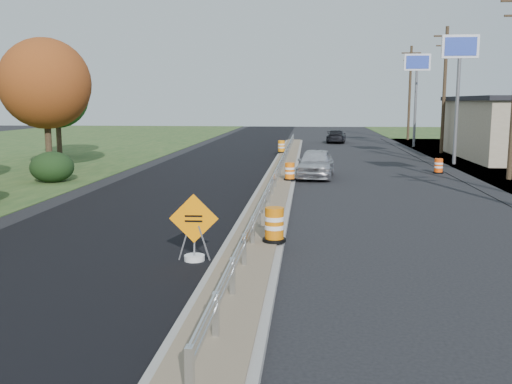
# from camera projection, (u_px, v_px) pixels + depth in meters

# --- Properties ---
(ground) EXTENTS (140.00, 140.00, 0.00)m
(ground) POSITION_uv_depth(u_px,v_px,m) (269.00, 209.00, 20.91)
(ground) COLOR black
(ground) RESTS_ON ground
(milled_overlay) EXTENTS (7.20, 120.00, 0.01)m
(milled_overlay) POSITION_uv_depth(u_px,v_px,m) (201.00, 174.00, 31.14)
(milled_overlay) COLOR black
(milled_overlay) RESTS_ON ground
(median) EXTENTS (1.60, 55.00, 0.23)m
(median) POSITION_uv_depth(u_px,v_px,m) (280.00, 178.00, 28.76)
(median) COLOR gray
(median) RESTS_ON ground
(guardrail) EXTENTS (0.10, 46.15, 0.72)m
(guardrail) POSITION_uv_depth(u_px,v_px,m) (281.00, 163.00, 29.64)
(guardrail) COLOR silver
(guardrail) RESTS_ON median
(pylon_sign_mid) EXTENTS (2.20, 0.30, 7.90)m
(pylon_sign_mid) POSITION_uv_depth(u_px,v_px,m) (460.00, 59.00, 34.67)
(pylon_sign_mid) COLOR slate
(pylon_sign_mid) RESTS_ON ground
(pylon_sign_north) EXTENTS (2.20, 0.30, 7.90)m
(pylon_sign_north) POSITION_uv_depth(u_px,v_px,m) (417.00, 71.00, 48.43)
(pylon_sign_north) COLOR slate
(pylon_sign_north) RESTS_ON ground
(utility_pole_nmid) EXTENTS (1.90, 0.26, 9.40)m
(utility_pole_nmid) POSITION_uv_depth(u_px,v_px,m) (444.00, 88.00, 42.69)
(utility_pole_nmid) COLOR #473523
(utility_pole_nmid) RESTS_ON ground
(utility_pole_north) EXTENTS (1.90, 0.26, 9.40)m
(utility_pole_north) POSITION_uv_depth(u_px,v_px,m) (410.00, 91.00, 57.44)
(utility_pole_north) COLOR #473523
(utility_pole_north) RESTS_ON ground
(hedge_north) EXTENTS (2.09, 2.09, 1.52)m
(hedge_north) POSITION_uv_depth(u_px,v_px,m) (52.00, 167.00, 27.69)
(hedge_north) COLOR black
(hedge_north) RESTS_ON ground
(tree_near_red) EXTENTS (4.95, 4.95, 7.35)m
(tree_near_red) POSITION_uv_depth(u_px,v_px,m) (45.00, 84.00, 31.16)
(tree_near_red) COLOR #473523
(tree_near_red) RESTS_ON ground
(tree_near_back) EXTENTS (4.29, 4.29, 6.37)m
(tree_near_back) POSITION_uv_depth(u_px,v_px,m) (57.00, 97.00, 39.41)
(tree_near_back) COLOR #473523
(tree_near_back) RESTS_ON ground
(caution_sign) EXTENTS (1.22, 0.51, 1.68)m
(caution_sign) POSITION_uv_depth(u_px,v_px,m) (194.00, 244.00, 14.05)
(caution_sign) COLOR white
(caution_sign) RESTS_ON ground
(barrel_median_near) EXTENTS (0.62, 0.62, 0.91)m
(barrel_median_near) POSITION_uv_depth(u_px,v_px,m) (274.00, 225.00, 15.06)
(barrel_median_near) COLOR black
(barrel_median_near) RESTS_ON median
(barrel_median_mid) EXTENTS (0.56, 0.56, 0.83)m
(barrel_median_mid) POSITION_uv_depth(u_px,v_px,m) (290.00, 172.00, 26.87)
(barrel_median_mid) COLOR black
(barrel_median_mid) RESTS_ON median
(barrel_median_far) EXTENTS (0.60, 0.60, 0.89)m
(barrel_median_far) POSITION_uv_depth(u_px,v_px,m) (281.00, 147.00, 41.34)
(barrel_median_far) COLOR black
(barrel_median_far) RESTS_ON median
(barrel_shoulder_near) EXTENTS (0.56, 0.56, 0.82)m
(barrel_shoulder_near) POSITION_uv_depth(u_px,v_px,m) (438.00, 166.00, 31.25)
(barrel_shoulder_near) COLOR black
(barrel_shoulder_near) RESTS_ON ground
(car_silver) EXTENTS (2.16, 4.53, 1.50)m
(car_silver) POSITION_uv_depth(u_px,v_px,m) (316.00, 163.00, 29.48)
(car_silver) COLOR silver
(car_silver) RESTS_ON ground
(car_dark_far) EXTENTS (2.12, 4.42, 1.24)m
(car_dark_far) POSITION_uv_depth(u_px,v_px,m) (336.00, 136.00, 54.49)
(car_dark_far) COLOR black
(car_dark_far) RESTS_ON ground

